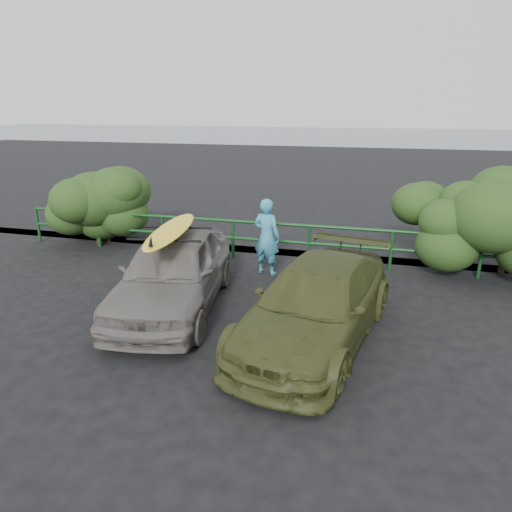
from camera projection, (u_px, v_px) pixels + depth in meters
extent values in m
plane|color=black|center=(200.00, 359.00, 7.28)|extent=(80.00, 80.00, 0.00)
plane|color=slate|center=(360.00, 135.00, 62.40)|extent=(200.00, 200.00, 0.00)
imported|color=#68625C|center=(173.00, 272.00, 8.93)|extent=(2.40, 4.62, 1.50)
imported|color=#3D421D|center=(316.00, 304.00, 7.70)|extent=(2.73, 4.84, 1.32)
imported|color=teal|center=(267.00, 237.00, 10.71)|extent=(0.76, 0.60, 1.82)
ellipsoid|color=yellow|center=(171.00, 230.00, 8.67)|extent=(0.98, 2.85, 0.08)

